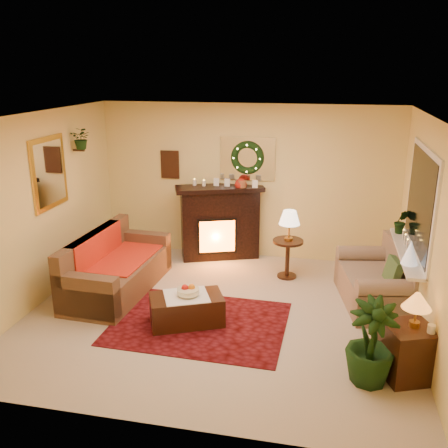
% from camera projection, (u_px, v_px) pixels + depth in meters
% --- Properties ---
extents(floor, '(5.00, 5.00, 0.00)m').
position_uv_depth(floor, '(219.00, 313.00, 6.69)').
color(floor, beige).
rests_on(floor, ground).
extents(ceiling, '(5.00, 5.00, 0.00)m').
position_uv_depth(ceiling, '(218.00, 116.00, 5.91)').
color(ceiling, white).
rests_on(ceiling, ground).
extents(wall_back, '(5.00, 5.00, 0.00)m').
position_uv_depth(wall_back, '(247.00, 182.00, 8.40)').
color(wall_back, '#EFD88C').
rests_on(wall_back, ground).
extents(wall_front, '(5.00, 5.00, 0.00)m').
position_uv_depth(wall_front, '(160.00, 298.00, 4.20)').
color(wall_front, '#EFD88C').
rests_on(wall_front, ground).
extents(wall_left, '(4.50, 4.50, 0.00)m').
position_uv_depth(wall_left, '(40.00, 210.00, 6.79)').
color(wall_left, '#EFD88C').
rests_on(wall_left, ground).
extents(wall_right, '(4.50, 4.50, 0.00)m').
position_uv_depth(wall_right, '(427.00, 234.00, 5.80)').
color(wall_right, '#EFD88C').
rests_on(wall_right, ground).
extents(area_rug, '(2.24, 1.70, 0.01)m').
position_uv_depth(area_rug, '(199.00, 323.00, 6.43)').
color(area_rug, maroon).
rests_on(area_rug, floor).
extents(sofa, '(0.99, 2.05, 0.86)m').
position_uv_depth(sofa, '(118.00, 263.00, 7.25)').
color(sofa, brown).
rests_on(sofa, floor).
extents(red_throw, '(0.82, 1.33, 0.02)m').
position_uv_depth(red_throw, '(121.00, 257.00, 7.41)').
color(red_throw, red).
rests_on(red_throw, sofa).
extents(fireplace, '(1.36, 0.84, 1.19)m').
position_uv_depth(fireplace, '(220.00, 227.00, 8.51)').
color(fireplace, '#302015').
rests_on(fireplace, floor).
extents(poinsettia, '(0.20, 0.20, 0.20)m').
position_uv_depth(poinsettia, '(241.00, 185.00, 8.22)').
color(poinsettia, '#A91B11').
rests_on(poinsettia, fireplace).
extents(mantel_candle_a, '(0.07, 0.07, 0.20)m').
position_uv_depth(mantel_candle_a, '(195.00, 185.00, 8.36)').
color(mantel_candle_a, white).
rests_on(mantel_candle_a, fireplace).
extents(mantel_candle_b, '(0.06, 0.06, 0.18)m').
position_uv_depth(mantel_candle_b, '(204.00, 186.00, 8.31)').
color(mantel_candle_b, beige).
rests_on(mantel_candle_b, fireplace).
extents(mantel_mirror, '(0.92, 0.02, 0.72)m').
position_uv_depth(mantel_mirror, '(248.00, 159.00, 8.26)').
color(mantel_mirror, white).
rests_on(mantel_mirror, wall_back).
extents(wreath, '(0.55, 0.11, 0.55)m').
position_uv_depth(wreath, '(247.00, 158.00, 8.21)').
color(wreath, '#194719').
rests_on(wreath, wall_back).
extents(wall_art, '(0.32, 0.03, 0.48)m').
position_uv_depth(wall_art, '(170.00, 165.00, 8.57)').
color(wall_art, '#381E11').
rests_on(wall_art, wall_back).
extents(gold_mirror, '(0.03, 0.84, 1.00)m').
position_uv_depth(gold_mirror, '(49.00, 173.00, 6.93)').
color(gold_mirror, gold).
rests_on(gold_mirror, wall_left).
extents(hanging_plant, '(0.33, 0.28, 0.36)m').
position_uv_depth(hanging_plant, '(82.00, 149.00, 7.54)').
color(hanging_plant, '#194719').
rests_on(hanging_plant, wall_left).
extents(loveseat, '(1.10, 1.59, 0.84)m').
position_uv_depth(loveseat, '(376.00, 275.00, 6.86)').
color(loveseat, '#917960').
rests_on(loveseat, floor).
extents(window_frame, '(0.03, 1.86, 1.36)m').
position_uv_depth(window_frame, '(421.00, 201.00, 6.24)').
color(window_frame, white).
rests_on(window_frame, wall_right).
extents(window_glass, '(0.02, 1.70, 1.22)m').
position_uv_depth(window_glass, '(420.00, 201.00, 6.25)').
color(window_glass, black).
rests_on(window_glass, wall_right).
extents(window_sill, '(0.22, 1.86, 0.04)m').
position_uv_depth(window_sill, '(406.00, 252.00, 6.47)').
color(window_sill, white).
rests_on(window_sill, wall_right).
extents(mini_tree, '(0.20, 0.20, 0.30)m').
position_uv_depth(mini_tree, '(410.00, 252.00, 5.97)').
color(mini_tree, white).
rests_on(mini_tree, window_sill).
extents(sill_plant, '(0.25, 0.20, 0.46)m').
position_uv_depth(sill_plant, '(402.00, 220.00, 7.05)').
color(sill_plant, '#335E2B').
rests_on(sill_plant, window_sill).
extents(side_table_round, '(0.57, 0.57, 0.61)m').
position_uv_depth(side_table_round, '(287.00, 258.00, 7.75)').
color(side_table_round, '#381F0C').
rests_on(side_table_round, floor).
extents(lamp_cream, '(0.32, 0.32, 0.49)m').
position_uv_depth(lamp_cream, '(289.00, 224.00, 7.56)').
color(lamp_cream, '#F8E3BE').
rests_on(lamp_cream, side_table_round).
extents(end_table_square, '(0.63, 0.63, 0.59)m').
position_uv_depth(end_table_square, '(407.00, 354.00, 5.26)').
color(end_table_square, '#4E2B1F').
rests_on(end_table_square, floor).
extents(lamp_tiffany, '(0.30, 0.30, 0.44)m').
position_uv_depth(lamp_tiffany, '(416.00, 313.00, 5.12)').
color(lamp_tiffany, orange).
rests_on(lamp_tiffany, end_table_square).
extents(coffee_table, '(1.04, 0.83, 0.38)m').
position_uv_depth(coffee_table, '(187.00, 309.00, 6.37)').
color(coffee_table, '#563313').
rests_on(coffee_table, floor).
extents(fruit_bowl, '(0.28, 0.28, 0.07)m').
position_uv_depth(fruit_bowl, '(188.00, 291.00, 6.31)').
color(fruit_bowl, '#ECEABE').
rests_on(fruit_bowl, coffee_table).
extents(floor_palm, '(1.84, 1.84, 2.76)m').
position_uv_depth(floor_palm, '(371.00, 343.00, 5.12)').
color(floor_palm, '#19531E').
rests_on(floor_palm, floor).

